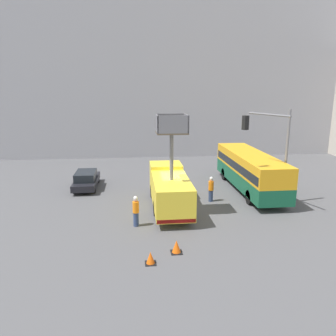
# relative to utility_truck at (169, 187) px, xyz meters

# --- Properties ---
(ground_plane) EXTENTS (120.00, 120.00, 0.00)m
(ground_plane) POSITION_rel_utility_truck_xyz_m (0.68, -0.04, -1.55)
(ground_plane) COLOR #4C4C4F
(building_backdrop_far) EXTENTS (44.00, 10.00, 20.58)m
(building_backdrop_far) POSITION_rel_utility_truck_xyz_m (0.68, 22.88, 8.74)
(building_backdrop_far) COLOR #9E9EA3
(building_backdrop_far) RESTS_ON ground_plane
(utility_truck) EXTENTS (2.33, 7.41, 6.53)m
(utility_truck) POSITION_rel_utility_truck_xyz_m (0.00, 0.00, 0.00)
(utility_truck) COLOR yellow
(utility_truck) RESTS_ON ground_plane
(city_bus) EXTENTS (2.57, 10.77, 3.03)m
(city_bus) POSITION_rel_utility_truck_xyz_m (6.93, 3.59, 0.24)
(city_bus) COLOR #145638
(city_bus) RESTS_ON ground_plane
(traffic_light_pole) EXTENTS (3.85, 3.60, 6.72)m
(traffic_light_pole) POSITION_rel_utility_truck_xyz_m (7.04, -0.26, 3.00)
(traffic_light_pole) COLOR slate
(traffic_light_pole) RESTS_ON ground_plane
(road_worker_near_truck) EXTENTS (0.38, 0.38, 1.89)m
(road_worker_near_truck) POSITION_rel_utility_truck_xyz_m (-2.32, -2.79, -0.59)
(road_worker_near_truck) COLOR navy
(road_worker_near_truck) RESTS_ON ground_plane
(road_worker_directing) EXTENTS (0.38, 0.38, 1.87)m
(road_worker_directing) POSITION_rel_utility_truck_xyz_m (3.19, 1.17, -0.61)
(road_worker_directing) COLOR navy
(road_worker_directing) RESTS_ON ground_plane
(traffic_cone_near_truck) EXTENTS (0.53, 0.53, 0.60)m
(traffic_cone_near_truck) POSITION_rel_utility_truck_xyz_m (-1.69, -7.27, -1.27)
(traffic_cone_near_truck) COLOR black
(traffic_cone_near_truck) RESTS_ON ground_plane
(traffic_cone_mid_road) EXTENTS (0.58, 0.58, 0.66)m
(traffic_cone_mid_road) POSITION_rel_utility_truck_xyz_m (-0.34, -6.33, -1.24)
(traffic_cone_mid_road) COLOR black
(traffic_cone_mid_road) RESTS_ON ground_plane
(parked_car_curbside) EXTENTS (1.80, 4.76, 1.43)m
(parked_car_curbside) POSITION_rel_utility_truck_xyz_m (-6.37, 5.56, -0.82)
(parked_car_curbside) COLOR black
(parked_car_curbside) RESTS_ON ground_plane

